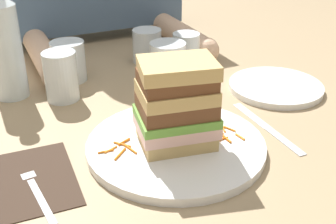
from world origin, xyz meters
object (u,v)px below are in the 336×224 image
object	(u,v)px
water_bottle	(4,44)
sandwich	(176,104)
empty_tumbler_0	(61,76)
side_plate	(276,87)
empty_tumbler_2	(186,52)
main_plate	(176,145)
empty_tumbler_1	(69,61)
juice_glass	(168,68)
empty_tumbler_3	(147,46)
fork	(34,186)
knife	(269,128)
napkin_dark	(30,180)

from	to	relation	value
water_bottle	sandwich	bearing A→B (deg)	-56.66
empty_tumbler_0	side_plate	world-z (taller)	empty_tumbler_0
empty_tumbler_2	main_plate	bearing A→B (deg)	-119.87
main_plate	empty_tumbler_0	bearing A→B (deg)	114.89
water_bottle	side_plate	bearing A→B (deg)	-21.96
water_bottle	empty_tumbler_2	size ratio (longest dim) A/B	2.83
empty_tumbler_0	empty_tumbler_1	distance (m)	0.10
water_bottle	empty_tumbler_0	bearing A→B (deg)	-33.02
juice_glass	empty_tumbler_1	world-z (taller)	juice_glass
empty_tumbler_2	sandwich	bearing A→B (deg)	-119.83
sandwich	empty_tumbler_3	bearing A→B (deg)	73.99
fork	side_plate	xyz separation A→B (m)	(0.52, 0.13, 0.00)
water_bottle	empty_tumbler_2	bearing A→B (deg)	-4.51
sandwich	juice_glass	world-z (taller)	sandwich
sandwich	knife	bearing A→B (deg)	-3.21
napkin_dark	knife	xyz separation A→B (m)	(0.41, -0.02, 0.00)
napkin_dark	main_plate	bearing A→B (deg)	-3.59
main_plate	empty_tumbler_1	distance (m)	0.37
sandwich	side_plate	world-z (taller)	sandwich
fork	empty_tumbler_3	distance (m)	0.52
juice_glass	water_bottle	distance (m)	0.33
juice_glass	empty_tumbler_3	bearing A→B (deg)	83.69
sandwich	water_bottle	world-z (taller)	water_bottle
empty_tumbler_3	water_bottle	bearing A→B (deg)	-169.18
main_plate	empty_tumbler_2	world-z (taller)	empty_tumbler_2
juice_glass	side_plate	distance (m)	0.23
juice_glass	sandwich	bearing A→B (deg)	-112.05
empty_tumbler_1	main_plate	bearing A→B (deg)	-76.18
napkin_dark	empty_tumbler_3	distance (m)	0.50
fork	empty_tumbler_0	bearing A→B (deg)	69.00
fork	empty_tumbler_2	distance (m)	0.50
fork	side_plate	world-z (taller)	side_plate
fork	knife	xyz separation A→B (m)	(0.40, -0.00, -0.00)
main_plate	empty_tumbler_2	distance (m)	0.34
main_plate	empty_tumbler_3	xyz separation A→B (m)	(0.11, 0.38, 0.03)
side_plate	empty_tumbler_1	bearing A→B (deg)	148.35
empty_tumbler_2	empty_tumbler_3	bearing A→B (deg)	122.13
main_plate	napkin_dark	bearing A→B (deg)	176.41
napkin_dark	empty_tumbler_1	bearing A→B (deg)	67.14
empty_tumbler_0	empty_tumbler_2	xyz separation A→B (m)	(0.29, 0.03, -0.00)
napkin_dark	empty_tumbler_1	world-z (taller)	empty_tumbler_1
fork	juice_glass	xyz separation A→B (m)	(0.32, 0.24, 0.04)
napkin_dark	juice_glass	size ratio (longest dim) A/B	1.78
napkin_dark	water_bottle	bearing A→B (deg)	86.88
main_plate	napkin_dark	xyz separation A→B (m)	(-0.23, 0.01, -0.01)
knife	empty_tumbler_0	size ratio (longest dim) A/B	2.02
sandwich	juice_glass	bearing A→B (deg)	67.95
sandwich	fork	xyz separation A→B (m)	(-0.23, -0.01, -0.08)
empty_tumbler_2	water_bottle	bearing A→B (deg)	175.49
main_plate	empty_tumbler_0	world-z (taller)	empty_tumbler_0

